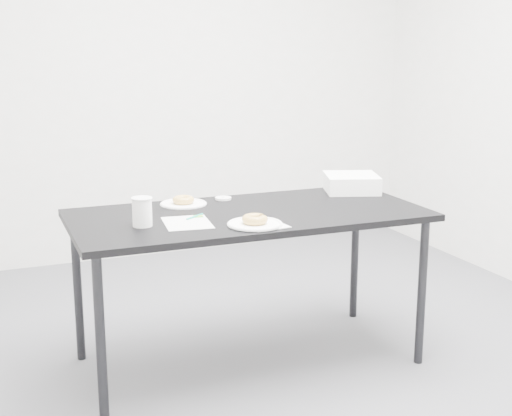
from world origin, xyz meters
name	(u,v)px	position (x,y,z in m)	size (l,w,h in m)	color
floor	(265,357)	(0.00, 0.00, 0.00)	(4.00, 4.00, 0.00)	#525257
wall_back	(157,73)	(0.00, 2.00, 1.35)	(4.00, 0.02, 2.70)	silver
table	(249,224)	(-0.09, 0.00, 0.71)	(1.70, 0.81, 0.77)	black
scorecard	(187,223)	(-0.43, -0.10, 0.77)	(0.20, 0.26, 0.00)	white
logo_patch	(198,216)	(-0.35, -0.01, 0.77)	(0.04, 0.04, 0.00)	green
pen	(195,216)	(-0.37, -0.02, 0.78)	(0.01, 0.01, 0.12)	#0E9A7C
napkin	(265,225)	(-0.12, -0.28, 0.77)	(0.17, 0.17, 0.00)	white
plate_near	(255,224)	(-0.16, -0.26, 0.78)	(0.25, 0.25, 0.01)	white
donut_near	(255,219)	(-0.16, -0.26, 0.80)	(0.12, 0.12, 0.04)	#BC8A3B
plate_far	(183,204)	(-0.33, 0.27, 0.77)	(0.23, 0.23, 0.01)	white
donut_far	(183,200)	(-0.33, 0.27, 0.79)	(0.11, 0.11, 0.04)	#BC8A3B
coffee_cup	(142,212)	(-0.63, -0.08, 0.83)	(0.09, 0.09, 0.13)	white
cup_lid	(223,198)	(-0.11, 0.31, 0.78)	(0.08, 0.08, 0.01)	white
bakery_box	(351,183)	(0.61, 0.23, 0.82)	(0.28, 0.28, 0.09)	white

